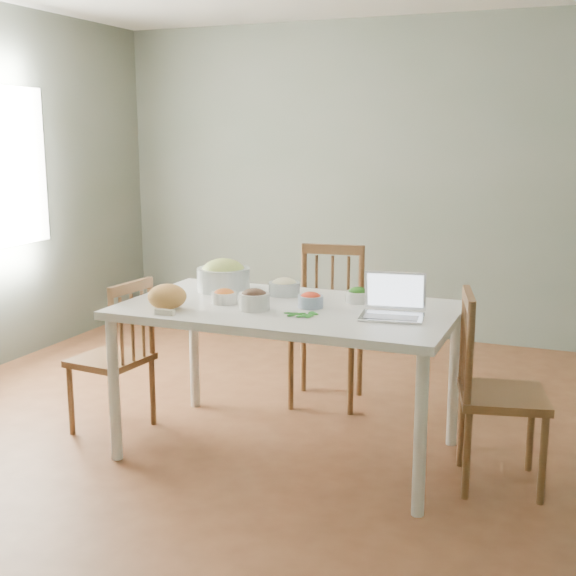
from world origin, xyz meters
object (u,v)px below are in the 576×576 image
at_px(chair_right, 503,391).
at_px(bowl_squash, 223,275).
at_px(dining_table, 288,380).
at_px(chair_left, 110,356).
at_px(bread_boule, 167,297).
at_px(chair_far, 326,327).
at_px(laptop, 392,297).

relative_size(chair_right, bowl_squash, 3.16).
relative_size(dining_table, chair_left, 1.94).
bearing_deg(chair_right, bread_boule, 87.79).
bearing_deg(chair_far, dining_table, -93.53).
relative_size(chair_far, bread_boule, 4.99).
distance_m(chair_right, bowl_squash, 1.72).
relative_size(dining_table, chair_right, 1.81).
bearing_deg(bowl_squash, laptop, -15.34).
bearing_deg(chair_left, dining_table, 100.37).
height_order(chair_far, laptop, laptop).
relative_size(chair_right, laptop, 3.13).
xyz_separation_m(chair_left, bowl_squash, (0.59, 0.34, 0.47)).
height_order(chair_left, bowl_squash, bowl_squash).
height_order(chair_far, bowl_squash, chair_far).
height_order(chair_left, laptop, laptop).
bearing_deg(chair_far, bread_boule, -122.06).
relative_size(bread_boule, laptop, 0.65).
bearing_deg(chair_far, laptop, -61.86).
bearing_deg(laptop, bowl_squash, 156.88).
bearing_deg(dining_table, chair_left, -175.12).
bearing_deg(bowl_squash, chair_right, -7.39).
height_order(chair_right, bread_boule, chair_right).
relative_size(dining_table, chair_far, 1.74).
xyz_separation_m(chair_left, laptop, (1.68, 0.04, 0.49)).
height_order(chair_far, bread_boule, chair_far).
bearing_deg(chair_far, chair_left, -146.10).
xyz_separation_m(bowl_squash, laptop, (1.10, -0.30, 0.02)).
height_order(chair_right, bowl_squash, bowl_squash).
height_order(dining_table, bread_boule, bread_boule).
bearing_deg(bread_boule, chair_far, 66.08).
distance_m(dining_table, bread_boule, 0.81).
distance_m(chair_right, laptop, 0.72).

